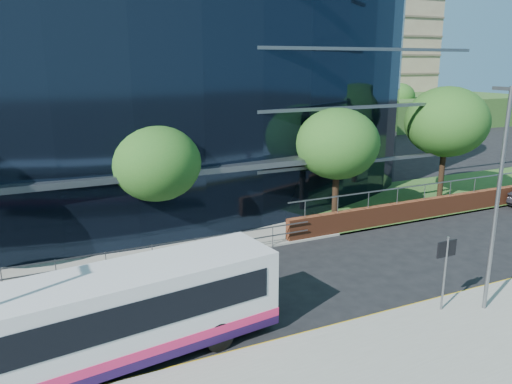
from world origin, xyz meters
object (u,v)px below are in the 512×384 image
tree_dist_e (309,98)px  city_bus (112,317)px  tree_far_c (337,144)px  tree_far_b (156,163)px  streetlight_east (497,195)px  tree_dist_f (399,96)px  street_sign (446,258)px  tree_far_d (447,122)px

tree_dist_e → city_bus: 50.35m
tree_far_c → tree_far_b: bearing=177.1°
streetlight_east → city_bus: size_ratio=0.73×
tree_dist_f → streetlight_east: streetlight_east is taller
street_sign → streetlight_east: size_ratio=0.35×
tree_far_b → city_bus: tree_far_b is taller
street_sign → tree_dist_f: size_ratio=0.46×
tree_far_b → tree_dist_e: (27.00, 30.50, 0.33)m
tree_dist_e → streetlight_east: streetlight_east is taller
streetlight_east → tree_far_c: bearing=84.9°
tree_far_d → tree_dist_f: (24.00, 32.00, -0.98)m
city_bus → street_sign: bearing=-17.0°
tree_far_d → streetlight_east: 15.77m
streetlight_east → city_bus: (-12.83, 2.48, -2.90)m
tree_far_d → city_bus: (-22.83, -9.69, -3.65)m
tree_far_c → city_bus: bearing=-147.8°
tree_far_c → city_bus: (-13.83, -8.69, -3.00)m
tree_dist_f → tree_far_d: bearing=-126.9°
street_sign → tree_dist_e: tree_dist_e is taller
tree_far_c → city_bus: 16.61m
tree_far_d → streetlight_east: (-10.00, -12.17, -0.75)m
tree_dist_f → tree_far_b: bearing=-142.9°
tree_dist_f → tree_far_c: bearing=-135.0°
tree_far_d → streetlight_east: bearing=-129.4°
tree_dist_f → city_bus: size_ratio=0.55×
tree_dist_f → city_bus: 62.76m
tree_far_d → tree_dist_e: size_ratio=1.14×
streetlight_east → city_bus: bearing=169.1°
tree_dist_f → streetlight_east: 55.74m
city_bus → streetlight_east: bearing=-18.4°
tree_dist_f → streetlight_east: size_ratio=0.76×
tree_far_c → tree_far_d: size_ratio=0.87×
tree_far_c → tree_far_d: tree_far_d is taller
tree_far_c → streetlight_east: streetlight_east is taller
tree_far_b → tree_dist_f: (43.00, 32.50, 0.00)m
street_sign → tree_dist_e: (19.50, 41.59, 2.39)m
tree_far_c → tree_dist_e: 35.36m
tree_dist_e → streetlight_east: (-18.00, -42.17, -0.10)m
street_sign → tree_far_c: size_ratio=0.43×
tree_far_b → tree_dist_e: 40.74m
tree_far_c → city_bus: tree_far_c is taller
street_sign → city_bus: 11.50m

